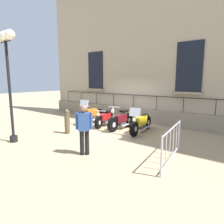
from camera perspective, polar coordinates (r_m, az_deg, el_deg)
The scene contains 10 objects.
ground_plane at distance 9.82m, azimuth 0.15°, elevation -4.58°, with size 60.00×60.00×0.00m, color tan.
building_facade at distance 11.61m, azimuth 7.55°, elevation 17.30°, with size 0.82×13.39×8.22m.
motorcycle_orange at distance 10.85m, azimuth -5.92°, elevation -0.87°, with size 1.98×0.66×1.33m.
motorcycle_red at distance 10.16m, azimuth -2.04°, elevation -1.83°, with size 1.94×0.70×0.89m.
motorcycle_maroon at distance 9.48m, azimuth 2.56°, elevation -2.45°, with size 1.97×0.66×1.16m.
motorcycle_yellow at distance 8.97m, azimuth 8.43°, elevation -3.20°, with size 2.16×0.58×1.21m.
lamppost at distance 8.24m, azimuth -28.20°, elevation 13.25°, with size 0.34×1.04×4.08m.
crowd_barrier at distance 5.93m, azimuth 16.96°, elevation -8.74°, with size 2.10×0.33×1.05m.
bollard at distance 8.90m, azimuth -12.93°, elevation -2.67°, with size 0.23×0.23×1.09m.
pedestrian_standing at distance 6.21m, azimuth -8.10°, elevation -4.42°, with size 0.41×0.41×1.60m.
Camera 1 is at (7.58, 5.78, 2.36)m, focal length 31.44 mm.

